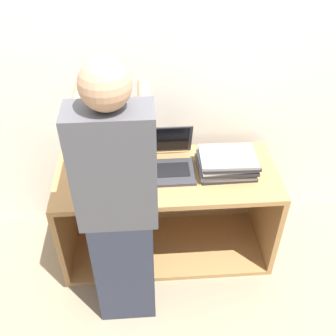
# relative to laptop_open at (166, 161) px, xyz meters

# --- Properties ---
(ground_plane) EXTENTS (12.00, 12.00, 0.00)m
(ground_plane) POSITION_rel_laptop_open_xyz_m (0.00, -0.36, -0.77)
(ground_plane) COLOR gray
(wall_back) EXTENTS (8.00, 0.05, 2.40)m
(wall_back) POSITION_rel_laptop_open_xyz_m (0.00, 0.35, 0.43)
(wall_back) COLOR silver
(wall_back) RESTS_ON ground_plane
(cart) EXTENTS (1.43, 0.60, 0.72)m
(cart) POSITION_rel_laptop_open_xyz_m (0.00, 0.02, -0.41)
(cart) COLOR #A87A47
(cart) RESTS_ON ground_plane
(laptop_open) EXTENTS (0.35, 0.35, 0.27)m
(laptop_open) POSITION_rel_laptop_open_xyz_m (0.00, 0.00, 0.00)
(laptop_open) COLOR #333338
(laptop_open) RESTS_ON cart
(laptop_stack_left) EXTENTS (0.36, 0.28, 0.06)m
(laptop_stack_left) POSITION_rel_laptop_open_xyz_m (-0.37, -0.06, -0.03)
(laptop_stack_left) COLOR #B7B7BC
(laptop_stack_left) RESTS_ON cart
(laptop_stack_right) EXTENTS (0.37, 0.28, 0.13)m
(laptop_stack_right) POSITION_rel_laptop_open_xyz_m (0.38, -0.06, 0.01)
(laptop_stack_right) COLOR #232326
(laptop_stack_right) RESTS_ON cart
(person) EXTENTS (0.40, 0.53, 1.70)m
(person) POSITION_rel_laptop_open_xyz_m (-0.28, -0.52, 0.09)
(person) COLOR #2D3342
(person) RESTS_ON ground_plane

